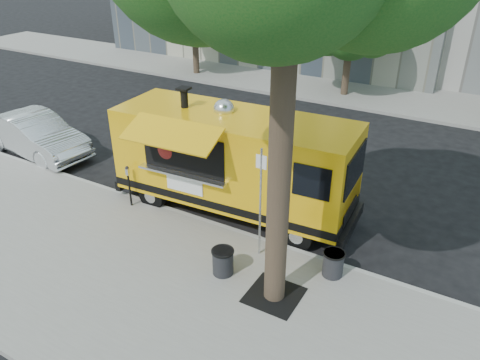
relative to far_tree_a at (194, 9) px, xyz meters
The scene contains 13 objects.
ground 16.30m from the far_tree_a, 50.89° to the right, with size 120.00×120.00×0.00m, color black.
sidewalk 19.48m from the far_tree_a, 58.47° to the right, with size 60.00×6.00×0.15m, color gray.
curb 16.99m from the far_tree_a, 52.92° to the right, with size 60.00×0.14×0.16m, color #999993.
far_sidewalk 10.73m from the far_tree_a, ahead, with size 60.00×5.00×0.15m, color gray.
tree_well 20.00m from the far_tree_a, 50.16° to the right, with size 1.20×1.20×0.02m, color black.
far_tree_a is the anchor object (origin of this frame).
far_tree_b 9.01m from the far_tree_a, ahead, with size 3.60×3.60×5.50m.
sign_post 18.14m from the far_tree_a, 50.17° to the right, with size 0.28×0.06×3.00m.
parking_meter 15.59m from the far_tree_a, 62.85° to the right, with size 0.11×0.11×1.33m.
food_truck 15.69m from the far_tree_a, 51.27° to the right, with size 7.45×3.71×3.63m.
sedan 12.71m from the far_tree_a, 84.66° to the right, with size 1.67×4.80×1.58m, color silver.
trash_bin_left 19.52m from the far_tree_a, 45.46° to the right, with size 0.55×0.55×0.65m.
trash_bin_right 18.97m from the far_tree_a, 53.37° to the right, with size 0.56×0.56×0.67m.
Camera 1 is at (6.05, -10.38, 7.59)m, focal length 35.00 mm.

